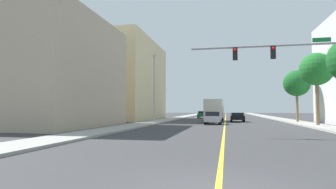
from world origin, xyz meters
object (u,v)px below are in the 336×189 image
object	(u,v)px
street_lamp	(154,85)
palm_mid	(316,70)
delivery_truck	(214,110)
traffic_signal_mast	(302,63)
car_silver	(213,118)
palm_far	(297,83)
car_black	(237,117)
car_green	(203,115)

from	to	relation	value
street_lamp	palm_mid	size ratio (longest dim) A/B	1.10
palm_mid	delivery_truck	xyz separation A→B (m)	(-11.06, 9.98, -4.25)
traffic_signal_mast	delivery_truck	bearing A→B (deg)	106.10
palm_mid	street_lamp	bearing A→B (deg)	176.07
car_silver	palm_mid	bearing A→B (deg)	-8.51
street_lamp	palm_mid	distance (m)	17.97
street_lamp	palm_far	bearing A→B (deg)	22.10
palm_far	car_silver	bearing A→B (deg)	-149.05
street_lamp	delivery_truck	world-z (taller)	street_lamp
car_black	delivery_truck	bearing A→B (deg)	169.89
palm_far	delivery_truck	size ratio (longest dim) A/B	0.86
street_lamp	car_silver	world-z (taller)	street_lamp
car_silver	car_green	size ratio (longest dim) A/B	0.90
palm_mid	delivery_truck	bearing A→B (deg)	137.93
street_lamp	palm_far	xyz separation A→B (m)	(17.84, 7.24, 0.50)
car_black	palm_far	bearing A→B (deg)	-6.82
car_green	traffic_signal_mast	bearing A→B (deg)	-74.67
traffic_signal_mast	street_lamp	size ratio (longest dim) A/B	1.27
car_black	palm_mid	bearing A→B (deg)	-50.32
car_green	palm_far	bearing A→B (deg)	-48.45
street_lamp	palm_far	world-z (taller)	street_lamp
palm_mid	car_black	xyz separation A→B (m)	(-7.80, 9.40, -5.23)
street_lamp	palm_mid	xyz separation A→B (m)	(17.89, -1.23, 1.20)
palm_far	car_green	size ratio (longest dim) A/B	1.58
palm_far	car_black	distance (m)	9.02
palm_mid	delivery_truck	distance (m)	15.49
car_silver	palm_far	bearing A→B (deg)	32.81
car_black	traffic_signal_mast	bearing A→B (deg)	-81.54
car_silver	car_green	world-z (taller)	car_silver
traffic_signal_mast	delivery_truck	world-z (taller)	traffic_signal_mast
palm_far	car_green	distance (m)	21.84
car_silver	car_black	world-z (taller)	car_silver
car_silver	delivery_truck	distance (m)	8.04
traffic_signal_mast	delivery_truck	xyz separation A→B (m)	(-6.55, 22.68, -3.08)
palm_mid	delivery_truck	size ratio (longest dim) A/B	0.95
car_silver	delivery_truck	world-z (taller)	delivery_truck
car_silver	car_green	bearing A→B (deg)	99.32
palm_mid	palm_far	xyz separation A→B (m)	(-0.05, 8.47, -0.70)
street_lamp	car_green	size ratio (longest dim) A/B	1.91
car_black	delivery_truck	distance (m)	3.45
delivery_truck	car_silver	bearing A→B (deg)	-86.92
palm_mid	car_silver	world-z (taller)	palm_mid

